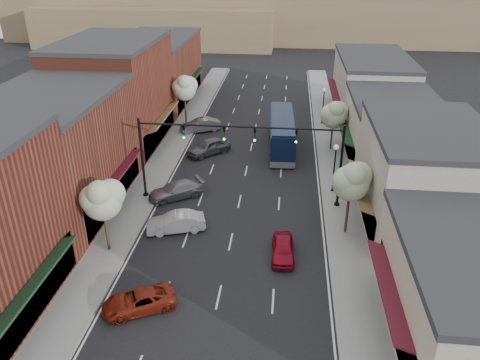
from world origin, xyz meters
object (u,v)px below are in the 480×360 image
(tree_left_near, at_px, (102,198))
(coach_bus, at_px, (282,132))
(parked_car_a, at_px, (139,301))
(parked_car_c, at_px, (176,190))
(tree_right_far, at_px, (334,114))
(red_hatchback, at_px, (283,249))
(parked_car_b, at_px, (176,222))
(tree_left_far, at_px, (185,87))
(tree_right_near, at_px, (352,180))
(signal_mast_left, at_px, (170,148))
(parked_car_e, at_px, (201,125))
(parked_car_d, at_px, (209,147))
(lamp_post_near, at_px, (335,160))
(signal_mast_right, at_px, (311,153))
(lamp_post_far, at_px, (324,100))

(tree_left_near, relative_size, coach_bus, 0.51)
(parked_car_a, bearing_deg, parked_car_c, 157.02)
(tree_right_far, distance_m, red_hatchback, 20.18)
(coach_bus, relative_size, parked_car_b, 2.58)
(tree_right_far, height_order, tree_left_far, tree_left_far)
(coach_bus, xyz_separation_m, red_hatchback, (0.60, -19.48, -1.12))
(coach_bus, bearing_deg, tree_right_near, -74.84)
(coach_bus, height_order, parked_car_c, coach_bus)
(tree_right_near, bearing_deg, signal_mast_left, 163.81)
(parked_car_b, relative_size, parked_car_e, 0.94)
(signal_mast_left, distance_m, tree_right_near, 14.55)
(tree_right_far, height_order, parked_car_d, tree_right_far)
(tree_left_near, xyz_separation_m, lamp_post_near, (16.05, 10.56, -1.22))
(signal_mast_right, distance_m, coach_bus, 12.64)
(signal_mast_left, relative_size, tree_left_far, 1.34)
(tree_right_near, relative_size, red_hatchback, 1.56)
(signal_mast_left, height_order, coach_bus, signal_mast_left)
(signal_mast_left, distance_m, parked_car_c, 3.95)
(tree_left_far, bearing_deg, parked_car_a, -83.13)
(parked_car_b, bearing_deg, tree_right_far, 126.23)
(red_hatchback, bearing_deg, parked_car_c, 138.65)
(tree_left_near, distance_m, lamp_post_far, 32.35)
(red_hatchback, bearing_deg, signal_mast_left, 139.88)
(tree_right_far, distance_m, parked_car_a, 28.69)
(parked_car_a, distance_m, parked_car_c, 13.70)
(lamp_post_far, height_order, parked_car_a, lamp_post_far)
(lamp_post_near, distance_m, lamp_post_far, 17.50)
(signal_mast_left, height_order, parked_car_c, signal_mast_left)
(red_hatchback, bearing_deg, parked_car_b, 161.03)
(red_hatchback, relative_size, parked_car_b, 0.88)
(parked_car_b, relative_size, parked_car_d, 0.91)
(tree_left_far, distance_m, parked_car_c, 18.43)
(red_hatchback, distance_m, parked_car_e, 25.50)
(tree_right_near, relative_size, parked_car_a, 1.40)
(parked_car_c, distance_m, parked_car_d, 9.59)
(tree_right_near, distance_m, tree_left_far, 27.56)
(lamp_post_far, distance_m, parked_car_b, 27.79)
(signal_mast_left, relative_size, parked_car_e, 1.79)
(coach_bus, bearing_deg, tree_right_far, -3.99)
(lamp_post_near, distance_m, parked_car_a, 20.30)
(signal_mast_left, xyz_separation_m, parked_car_a, (1.16, -13.50, -4.03))
(red_hatchback, bearing_deg, tree_left_near, -178.77)
(tree_right_near, bearing_deg, parked_car_c, 162.96)
(signal_mast_right, xyz_separation_m, parked_car_c, (-11.03, 0.16, -3.94))
(signal_mast_right, xyz_separation_m, parked_car_e, (-11.82, 16.05, -3.87))
(coach_bus, bearing_deg, tree_left_far, 150.10)
(tree_left_far, xyz_separation_m, parked_car_a, (3.79, -31.44, -4.01))
(lamp_post_far, bearing_deg, tree_left_far, -172.70)
(lamp_post_near, bearing_deg, signal_mast_left, -169.44)
(coach_bus, bearing_deg, lamp_post_near, -66.81)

